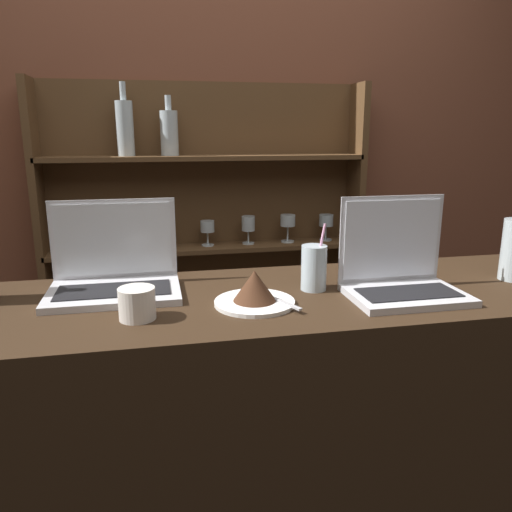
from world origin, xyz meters
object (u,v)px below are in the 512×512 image
at_px(laptop_far, 400,272).
at_px(laptop_near, 114,272).
at_px(coffee_cup, 137,304).
at_px(water_glass, 314,268).
at_px(cake_plate, 255,291).

bearing_deg(laptop_far, laptop_near, 166.62).
xyz_separation_m(laptop_far, coffee_cup, (-0.67, -0.05, -0.02)).
bearing_deg(laptop_near, water_glass, -10.15).
height_order(laptop_near, water_glass, laptop_near).
bearing_deg(coffee_cup, water_glass, 15.34).
distance_m(laptop_far, coffee_cup, 0.67).
xyz_separation_m(water_glass, coffee_cup, (-0.46, -0.13, -0.02)).
xyz_separation_m(laptop_near, cake_plate, (0.34, -0.18, -0.02)).
height_order(laptop_far, water_glass, laptop_far).
relative_size(laptop_far, water_glass, 1.62).
distance_m(cake_plate, water_glass, 0.20).
bearing_deg(laptop_near, laptop_far, -13.38).
xyz_separation_m(laptop_near, water_glass, (0.52, -0.09, 0.01)).
height_order(cake_plate, coffee_cup, cake_plate).
height_order(laptop_near, coffee_cup, laptop_near).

